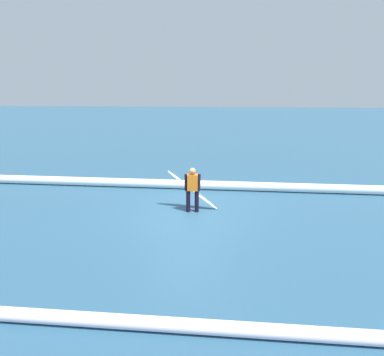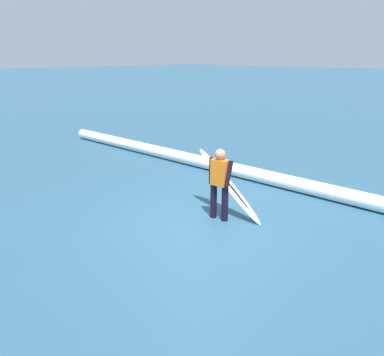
{
  "view_description": "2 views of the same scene",
  "coord_description": "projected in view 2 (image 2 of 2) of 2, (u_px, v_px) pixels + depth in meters",
  "views": [
    {
      "loc": [
        -1.57,
        9.73,
        3.77
      ],
      "look_at": [
        -0.23,
        0.35,
        1.34
      ],
      "focal_mm": 30.5,
      "sensor_mm": 36.0,
      "label": 1
    },
    {
      "loc": [
        -5.18,
        5.47,
        3.28
      ],
      "look_at": [
        0.17,
        0.11,
        0.93
      ],
      "focal_mm": 37.39,
      "sensor_mm": 36.0,
      "label": 2
    }
  ],
  "objects": [
    {
      "name": "surfer",
      "position": [
        220.0,
        180.0,
        8.07
      ],
      "size": [
        0.52,
        0.25,
        1.49
      ],
      "rotation": [
        0.0,
        0.0,
        3.26
      ],
      "color": "black",
      "rests_on": "ground_plane"
    },
    {
      "name": "ground_plane",
      "position": [
        202.0,
        222.0,
        8.17
      ],
      "size": [
        188.0,
        188.0,
        0.0
      ],
      "primitive_type": "plane",
      "color": "#29506B"
    },
    {
      "name": "wave_crest_foreground",
      "position": [
        348.0,
        196.0,
        9.08
      ],
      "size": [
        21.97,
        1.08,
        0.36
      ],
      "primitive_type": "cylinder",
      "rotation": [
        0.0,
        1.57,
        0.03
      ],
      "color": "white",
      "rests_on": "ground_plane"
    },
    {
      "name": "surfboard",
      "position": [
        229.0,
        185.0,
        8.39
      ],
      "size": [
        1.74,
        0.27,
        1.32
      ],
      "color": "white",
      "rests_on": "ground_plane"
    }
  ]
}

